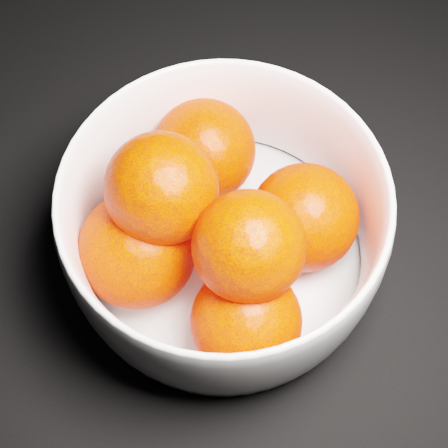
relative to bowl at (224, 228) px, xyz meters
The scene contains 3 objects.
ground 0.28m from the bowl, 156.11° to the left, with size 3.00×3.00×0.00m, color black.
bowl is the anchor object (origin of this frame).
orange_pile 0.01m from the bowl, 120.75° to the right, with size 0.19×0.19×0.14m.
Camera 1 is at (0.38, -0.29, 0.49)m, focal length 50.00 mm.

